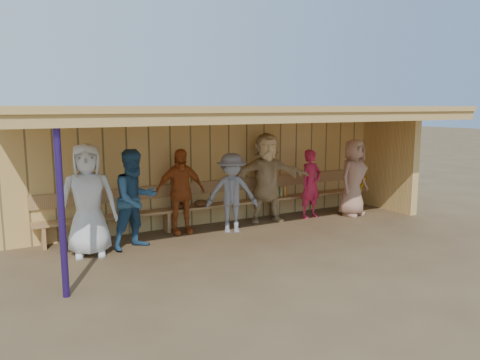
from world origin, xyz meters
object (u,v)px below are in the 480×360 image
(player_f, at_px, (267,178))
(bench, at_px, (223,199))
(player_e, at_px, (232,193))
(player_g, at_px, (311,184))
(player_b, at_px, (88,200))
(player_d, at_px, (180,191))
(player_c, at_px, (135,199))
(player_h, at_px, (353,178))

(player_f, bearing_deg, bench, 178.36)
(player_e, xyz_separation_m, player_g, (2.14, 0.24, -0.03))
(player_b, relative_size, player_d, 1.13)
(player_c, xyz_separation_m, player_f, (3.07, 0.53, 0.09))
(player_b, bearing_deg, bench, 27.54)
(player_c, xyz_separation_m, player_h, (5.10, 0.05, -0.00))
(player_b, bearing_deg, player_e, 14.23)
(player_d, relative_size, player_g, 1.10)
(player_e, xyz_separation_m, player_h, (3.12, -0.07, 0.09))
(player_b, distance_m, player_c, 0.82)
(player_h, bearing_deg, bench, 150.22)
(player_e, distance_m, player_h, 3.12)
(player_b, bearing_deg, player_f, 19.39)
(player_b, distance_m, player_e, 2.81)
(player_g, bearing_deg, player_b, 177.06)
(player_b, xyz_separation_m, player_e, (2.80, 0.16, -0.16))
(player_d, bearing_deg, player_f, 4.93)
(player_b, bearing_deg, player_g, 15.62)
(player_e, distance_m, player_g, 2.16)
(player_d, xyz_separation_m, player_e, (0.93, -0.41, -0.05))
(player_f, xyz_separation_m, player_h, (2.04, -0.48, -0.09))
(player_e, bearing_deg, player_h, 22.10)
(player_h, xyz_separation_m, bench, (-2.96, 0.79, -0.35))
(player_c, distance_m, player_d, 1.18)
(player_h, bearing_deg, player_g, 147.53)
(player_f, distance_m, bench, 1.07)
(player_b, distance_m, player_f, 3.92)
(player_g, distance_m, player_h, 1.03)
(player_e, relative_size, player_g, 1.03)
(player_e, distance_m, bench, 0.78)
(player_d, relative_size, player_h, 0.96)
(player_d, bearing_deg, player_e, -19.15)
(player_b, relative_size, player_g, 1.24)
(player_g, bearing_deg, bench, 158.86)
(player_e, relative_size, player_f, 0.82)
(player_f, relative_size, player_h, 1.10)
(player_e, relative_size, bench, 0.21)
(player_f, height_order, bench, player_f)
(player_b, xyz_separation_m, player_c, (0.81, 0.04, -0.07))
(player_c, bearing_deg, player_e, -13.91)
(player_c, relative_size, player_g, 1.15)
(player_h, relative_size, bench, 0.23)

